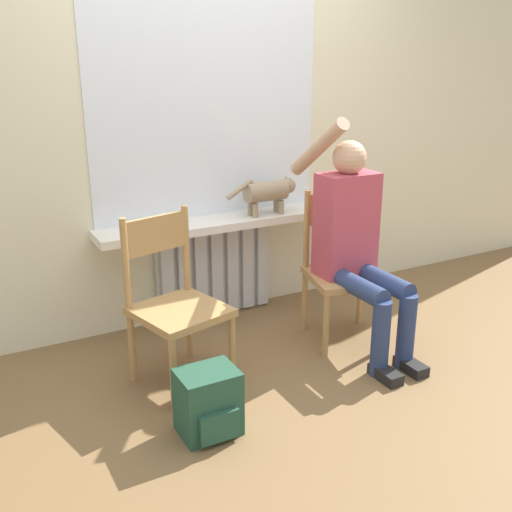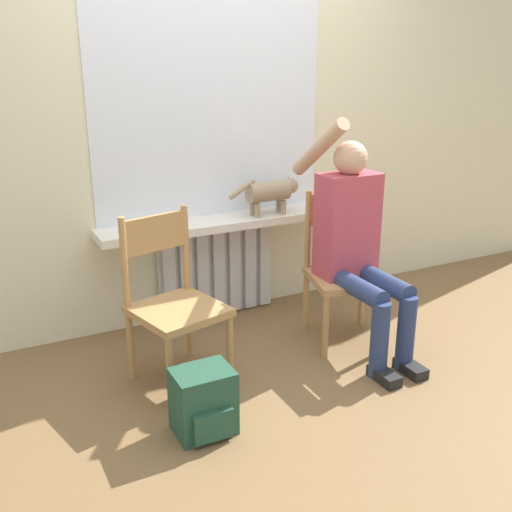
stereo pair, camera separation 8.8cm
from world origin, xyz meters
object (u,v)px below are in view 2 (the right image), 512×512
Objects in this scene: chair_right at (344,268)px; cat at (271,191)px; chair_left at (173,300)px; backpack at (204,402)px; person at (357,240)px.

cat reaches higher than chair_right.
chair_left is 2.88× the size of backpack.
chair_left and chair_right have the same top height.
cat is at bearing 106.45° from person.
chair_left is at bearing -165.85° from chair_right.
person is 2.74× the size of cat.
cat reaches higher than chair_left.
cat is (-0.21, 0.54, 0.38)m from chair_right.
person is 1.29m from backpack.
chair_left reaches higher than backpack.
chair_right is at bearing 25.02° from backpack.
chair_left is 1.09m from cat.
person is (-0.01, -0.12, 0.21)m from chair_right.
person is 0.71m from cat.
chair_right is 2.88× the size of backpack.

